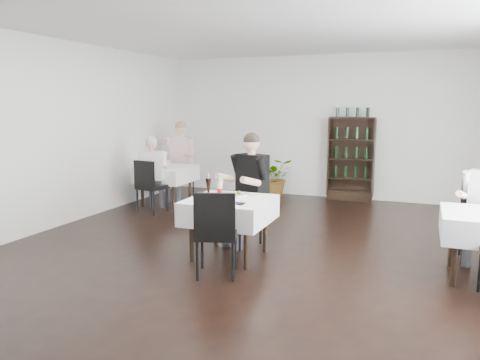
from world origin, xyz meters
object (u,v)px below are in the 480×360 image
(main_table, at_px, (230,210))
(potted_tree, at_px, (276,177))
(wine_shelf, at_px, (351,160))
(diner_main, at_px, (248,180))

(main_table, distance_m, potted_tree, 4.25)
(main_table, bearing_deg, wine_shelf, 78.22)
(wine_shelf, bearing_deg, potted_tree, -175.61)
(main_table, xyz_separation_m, potted_tree, (-0.67, 4.19, -0.21))
(wine_shelf, height_order, diner_main, wine_shelf)
(wine_shelf, xyz_separation_m, main_table, (-0.90, -4.31, -0.23))
(potted_tree, bearing_deg, main_table, -80.90)
(potted_tree, bearing_deg, diner_main, -79.17)
(wine_shelf, xyz_separation_m, diner_main, (-0.89, -3.68, 0.07))
(diner_main, bearing_deg, potted_tree, 100.83)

